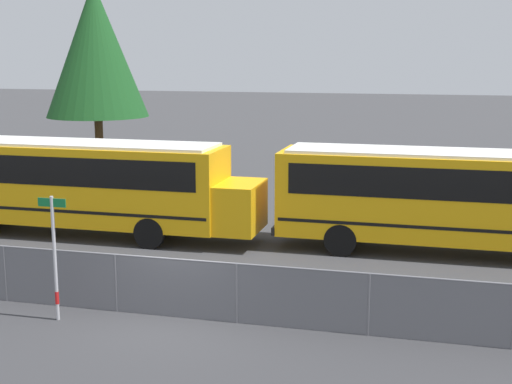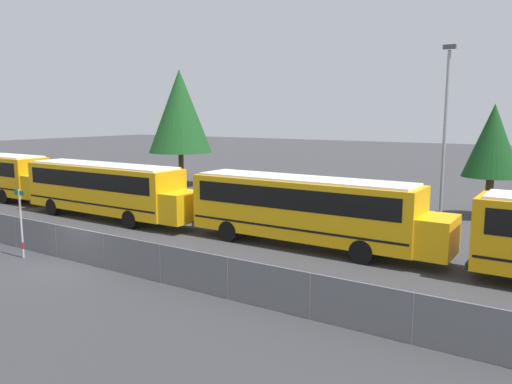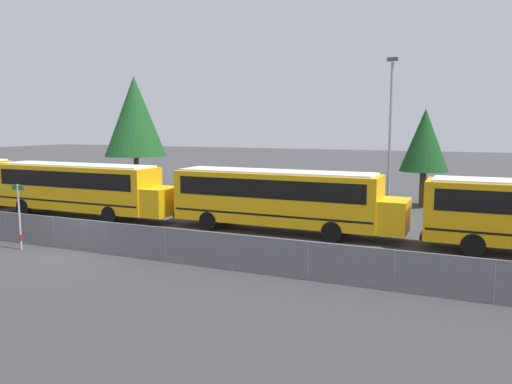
{
  "view_description": "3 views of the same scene",
  "coord_description": "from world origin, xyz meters",
  "px_view_note": "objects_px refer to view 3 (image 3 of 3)",
  "views": [
    {
      "loc": [
        5.88,
        -15.12,
        6.16
      ],
      "look_at": [
        0.35,
        6.32,
        1.87
      ],
      "focal_mm": 50.0,
      "sensor_mm": 36.0,
      "label": 1
    },
    {
      "loc": [
        17.03,
        -12.79,
        6.07
      ],
      "look_at": [
        3.61,
        7.85,
        2.26
      ],
      "focal_mm": 35.0,
      "sensor_mm": 36.0,
      "label": 2
    },
    {
      "loc": [
        15.99,
        -16.72,
        5.54
      ],
      "look_at": [
        5.77,
        6.43,
        2.19
      ],
      "focal_mm": 35.0,
      "sensor_mm": 36.0,
      "label": 3
    }
  ],
  "objects_px": {
    "school_bus_1": "(80,186)",
    "school_bus_2": "(280,196)",
    "street_sign": "(19,215)",
    "tree_1": "(425,140)",
    "tree_0": "(135,117)",
    "light_pole": "(390,134)"
  },
  "relations": [
    {
      "from": "street_sign",
      "to": "tree_0",
      "type": "height_order",
      "value": "tree_0"
    },
    {
      "from": "school_bus_1",
      "to": "school_bus_2",
      "type": "relative_size",
      "value": 1.0
    },
    {
      "from": "school_bus_1",
      "to": "street_sign",
      "type": "distance_m",
      "value": 8.28
    },
    {
      "from": "school_bus_1",
      "to": "tree_0",
      "type": "distance_m",
      "value": 14.91
    },
    {
      "from": "light_pole",
      "to": "tree_0",
      "type": "relative_size",
      "value": 0.95
    },
    {
      "from": "street_sign",
      "to": "tree_1",
      "type": "distance_m",
      "value": 25.45
    },
    {
      "from": "street_sign",
      "to": "tree_1",
      "type": "relative_size",
      "value": 0.44
    },
    {
      "from": "tree_1",
      "to": "street_sign",
      "type": "bearing_deg",
      "value": -127.36
    },
    {
      "from": "tree_0",
      "to": "school_bus_1",
      "type": "bearing_deg",
      "value": -66.39
    },
    {
      "from": "school_bus_1",
      "to": "tree_0",
      "type": "xyz_separation_m",
      "value": [
        -5.7,
        13.04,
        4.45
      ]
    },
    {
      "from": "school_bus_1",
      "to": "street_sign",
      "type": "xyz_separation_m",
      "value": [
        3.48,
        -7.51,
        -0.35
      ]
    },
    {
      "from": "street_sign",
      "to": "tree_0",
      "type": "xyz_separation_m",
      "value": [
        -9.18,
        20.55,
        4.8
      ]
    },
    {
      "from": "school_bus_2",
      "to": "street_sign",
      "type": "relative_size",
      "value": 4.14
    },
    {
      "from": "street_sign",
      "to": "tree_0",
      "type": "bearing_deg",
      "value": 114.08
    },
    {
      "from": "street_sign",
      "to": "light_pole",
      "type": "xyz_separation_m",
      "value": [
        13.97,
        13.95,
        3.53
      ]
    },
    {
      "from": "school_bus_1",
      "to": "tree_1",
      "type": "xyz_separation_m",
      "value": [
        18.82,
        12.58,
        2.64
      ]
    },
    {
      "from": "street_sign",
      "to": "tree_1",
      "type": "xyz_separation_m",
      "value": [
        15.34,
        20.09,
        2.99
      ]
    },
    {
      "from": "school_bus_2",
      "to": "tree_1",
      "type": "xyz_separation_m",
      "value": [
        5.99,
        11.91,
        2.64
      ]
    },
    {
      "from": "light_pole",
      "to": "tree_0",
      "type": "distance_m",
      "value": 24.11
    },
    {
      "from": "tree_0",
      "to": "light_pole",
      "type": "bearing_deg",
      "value": -15.9
    },
    {
      "from": "school_bus_2",
      "to": "tree_1",
      "type": "relative_size",
      "value": 1.83
    },
    {
      "from": "street_sign",
      "to": "tree_1",
      "type": "bearing_deg",
      "value": 52.64
    }
  ]
}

